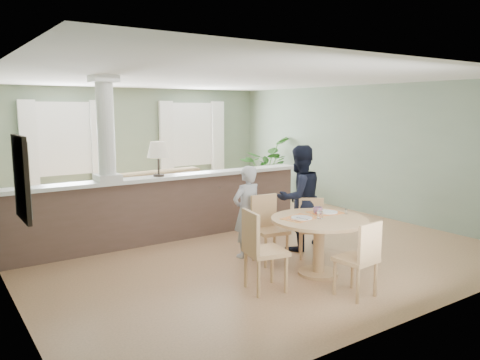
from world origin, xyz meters
TOP-DOWN VIEW (x-y plane):
  - ground at (0.00, 0.00)m, footprint 8.00×8.00m
  - room_shell at (-0.03, 0.63)m, footprint 7.02×8.02m
  - pony_wall at (-0.99, 0.20)m, footprint 5.32×0.38m
  - sofa at (-0.23, 1.94)m, footprint 3.21×1.52m
  - houseplant at (2.70, 2.26)m, footprint 1.79×1.81m
  - dining_table at (0.05, -2.42)m, footprint 1.28×1.28m
  - chair_far_boy at (-0.17, -1.60)m, footprint 0.49×0.49m
  - chair_far_man at (0.53, -1.76)m, footprint 0.55×0.55m
  - chair_near at (-0.10, -3.28)m, footprint 0.45×0.45m
  - chair_side at (-0.95, -2.46)m, footprint 0.53×0.53m
  - child_person at (-0.30, -1.26)m, footprint 0.53×0.38m
  - man_person at (0.59, -1.41)m, footprint 0.84×0.67m

SIDE VIEW (x-z plane):
  - ground at x=0.00m, z-range 0.00..0.00m
  - sofa at x=-0.23m, z-range 0.00..0.91m
  - chair_far_man at x=0.53m, z-range 0.04..0.91m
  - chair_near at x=-0.10m, z-range 0.05..0.97m
  - chair_far_boy at x=-0.17m, z-range 0.05..1.02m
  - chair_side at x=-0.95m, z-range 0.05..1.06m
  - dining_table at x=0.05m, z-range 0.18..1.05m
  - child_person at x=-0.30m, z-range 0.00..1.38m
  - pony_wall at x=-0.99m, z-range -0.64..2.06m
  - houseplant at x=2.70m, z-range 0.00..1.52m
  - man_person at x=0.59m, z-range 0.00..1.65m
  - room_shell at x=-0.03m, z-range 0.46..3.17m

